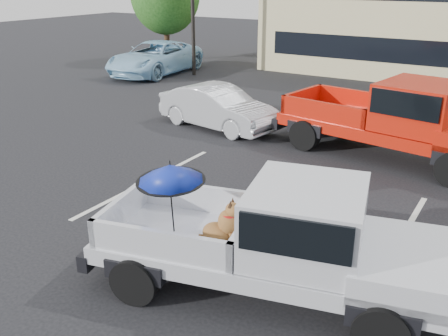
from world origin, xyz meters
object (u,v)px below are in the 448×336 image
(red_pickup, at_px, (411,118))
(silver_sedan, at_px, (218,107))
(silver_pickup, at_px, (289,236))
(blue_suv, at_px, (155,58))

(red_pickup, distance_m, silver_sedan, 6.03)
(silver_pickup, distance_m, red_pickup, 7.32)
(blue_suv, bearing_deg, silver_pickup, -49.09)
(silver_pickup, height_order, blue_suv, silver_pickup)
(red_pickup, relative_size, silver_sedan, 1.63)
(silver_sedan, bearing_deg, silver_pickup, -131.04)
(silver_sedan, distance_m, blue_suv, 10.17)
(silver_pickup, bearing_deg, red_pickup, 75.54)
(silver_pickup, bearing_deg, blue_suv, 121.78)
(silver_pickup, height_order, red_pickup, red_pickup)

